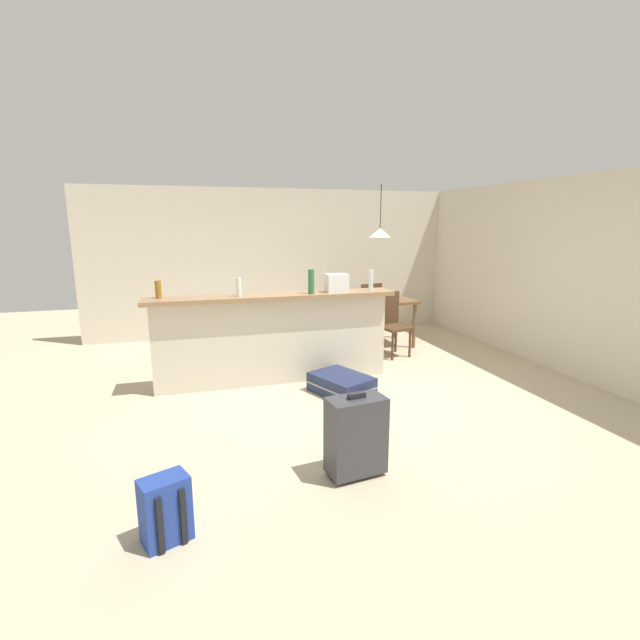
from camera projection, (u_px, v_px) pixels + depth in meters
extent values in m
cube|color=#BCAD8E|center=(336.00, 391.00, 5.36)|extent=(13.00, 13.00, 0.05)
cube|color=beige|center=(282.00, 262.00, 7.96)|extent=(6.60, 0.10, 2.50)
cube|color=beige|center=(541.00, 273.00, 6.21)|extent=(0.10, 6.00, 2.50)
cube|color=beige|center=(274.00, 341.00, 5.48)|extent=(2.80, 0.20, 1.04)
cube|color=#93704C|center=(273.00, 296.00, 5.36)|extent=(2.96, 0.40, 0.05)
cylinder|color=#9E661E|center=(158.00, 289.00, 5.07)|extent=(0.07, 0.07, 0.20)
cylinder|color=silver|center=(239.00, 287.00, 5.18)|extent=(0.06, 0.06, 0.22)
cylinder|color=#2D6B38|center=(311.00, 282.00, 5.37)|extent=(0.07, 0.07, 0.29)
cylinder|color=silver|center=(371.00, 280.00, 5.63)|extent=(0.06, 0.06, 0.26)
cube|color=silver|center=(337.00, 283.00, 5.53)|extent=(0.26, 0.18, 0.22)
cube|color=brown|center=(377.00, 301.00, 7.18)|extent=(1.10, 0.80, 0.04)
cylinder|color=brown|center=(355.00, 330.00, 6.80)|extent=(0.06, 0.06, 0.70)
cylinder|color=brown|center=(414.00, 326.00, 7.07)|extent=(0.06, 0.06, 0.70)
cylinder|color=brown|center=(341.00, 321.00, 7.44)|extent=(0.06, 0.06, 0.70)
cylinder|color=brown|center=(395.00, 317.00, 7.71)|extent=(0.06, 0.06, 0.70)
cube|color=#4C331E|center=(395.00, 327.00, 6.61)|extent=(0.48, 0.48, 0.04)
cube|color=#4C331E|center=(388.00, 308.00, 6.71)|extent=(0.40, 0.13, 0.48)
cylinder|color=#4C331E|center=(393.00, 346.00, 6.44)|extent=(0.04, 0.04, 0.41)
cylinder|color=#4C331E|center=(410.00, 343.00, 6.60)|extent=(0.04, 0.04, 0.41)
cylinder|color=#4C331E|center=(379.00, 341.00, 6.71)|extent=(0.04, 0.04, 0.41)
cylinder|color=#4C331E|center=(396.00, 339.00, 6.87)|extent=(0.04, 0.04, 0.41)
cube|color=#4C331E|center=(365.00, 311.00, 7.83)|extent=(0.48, 0.48, 0.04)
cube|color=#4C331E|center=(371.00, 298.00, 7.62)|extent=(0.40, 0.12, 0.48)
cylinder|color=#4C331E|center=(367.00, 321.00, 8.09)|extent=(0.04, 0.04, 0.41)
cylinder|color=#4C331E|center=(352.00, 323.00, 7.94)|extent=(0.04, 0.04, 0.41)
cylinder|color=#4C331E|center=(378.00, 325.00, 7.81)|extent=(0.04, 0.04, 0.41)
cylinder|color=#4C331E|center=(362.00, 327.00, 7.66)|extent=(0.04, 0.04, 0.41)
cylinder|color=black|center=(381.00, 207.00, 6.87)|extent=(0.01, 0.01, 0.67)
cone|color=white|center=(380.00, 233.00, 6.95)|extent=(0.34, 0.34, 0.14)
sphere|color=white|center=(380.00, 238.00, 6.97)|extent=(0.07, 0.07, 0.07)
cube|color=#1E284C|center=(341.00, 384.00, 5.19)|extent=(0.72, 0.82, 0.22)
cube|color=gray|center=(341.00, 384.00, 5.19)|extent=(0.73, 0.83, 0.02)
cube|color=#2D2D33|center=(367.00, 394.00, 4.88)|extent=(0.22, 0.20, 0.02)
cube|color=#38383D|center=(356.00, 435.00, 3.46)|extent=(0.47, 0.30, 0.60)
cylinder|color=black|center=(377.00, 466.00, 3.60)|extent=(0.06, 0.04, 0.06)
cylinder|color=black|center=(333.00, 476.00, 3.44)|extent=(0.06, 0.04, 0.06)
cube|color=#232328|center=(357.00, 396.00, 3.39)|extent=(0.14, 0.06, 0.04)
cube|color=#233D93|center=(165.00, 510.00, 2.75)|extent=(0.33, 0.27, 0.42)
cube|color=navy|center=(160.00, 512.00, 2.85)|extent=(0.23, 0.14, 0.19)
cube|color=black|center=(183.00, 516.00, 2.72)|extent=(0.04, 0.04, 0.36)
cube|color=black|center=(160.00, 526.00, 2.64)|extent=(0.04, 0.04, 0.36)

